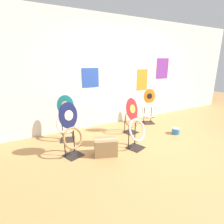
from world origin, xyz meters
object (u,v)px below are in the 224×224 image
toilet_seat_display_navy_moon (71,130)px  toilet_seat_display_white_plain (131,115)px  toilet_seat_display_crimson_swirl (135,126)px  toilet_seat_display_teal_sax (66,120)px  toilet_seat_display_orange_sun (149,108)px  paint_can (176,131)px  storage_box (106,147)px

toilet_seat_display_navy_moon → toilet_seat_display_white_plain: size_ratio=1.05×
toilet_seat_display_crimson_swirl → toilet_seat_display_teal_sax: 1.40m
toilet_seat_display_crimson_swirl → toilet_seat_display_orange_sun: bearing=40.1°
toilet_seat_display_navy_moon → paint_can: size_ratio=5.23×
toilet_seat_display_navy_moon → toilet_seat_display_white_plain: toilet_seat_display_navy_moon is taller
paint_can → toilet_seat_display_teal_sax: bearing=159.0°
toilet_seat_display_white_plain → toilet_seat_display_crimson_swirl: bearing=-117.9°
toilet_seat_display_crimson_swirl → paint_can: 1.25m
toilet_seat_display_white_plain → storage_box: toilet_seat_display_white_plain is taller
paint_can → toilet_seat_display_white_plain: bearing=146.9°
toilet_seat_display_navy_moon → toilet_seat_display_teal_sax: bearing=82.7°
toilet_seat_display_navy_moon → toilet_seat_display_crimson_swirl: toilet_seat_display_crimson_swirl is taller
toilet_seat_display_white_plain → paint_can: bearing=-33.1°
toilet_seat_display_crimson_swirl → toilet_seat_display_orange_sun: size_ratio=1.04×
paint_can → toilet_seat_display_orange_sun: bearing=94.6°
toilet_seat_display_crimson_swirl → toilet_seat_display_white_plain: bearing=62.1°
toilet_seat_display_crimson_swirl → toilet_seat_display_navy_moon: bearing=165.6°
toilet_seat_display_teal_sax → toilet_seat_display_navy_moon: bearing=-97.3°
paint_can → storage_box: bearing=-178.0°
toilet_seat_display_navy_moon → toilet_seat_display_teal_sax: (0.08, 0.66, -0.02)m
storage_box → toilet_seat_display_navy_moon: bearing=153.9°
toilet_seat_display_navy_moon → toilet_seat_display_orange_sun: size_ratio=1.04×
toilet_seat_display_white_plain → paint_can: (0.85, -0.55, -0.35)m
toilet_seat_display_white_plain → toilet_seat_display_teal_sax: (-1.37, 0.30, 0.02)m
toilet_seat_display_navy_moon → toilet_seat_display_orange_sun: bearing=16.5°
toilet_seat_display_white_plain → paint_can: toilet_seat_display_white_plain is taller
toilet_seat_display_navy_moon → toilet_seat_display_orange_sun: 2.33m
toilet_seat_display_white_plain → toilet_seat_display_teal_sax: bearing=167.7°
paint_can → toilet_seat_display_navy_moon: bearing=175.3°
toilet_seat_display_navy_moon → toilet_seat_display_orange_sun: toilet_seat_display_navy_moon is taller
toilet_seat_display_teal_sax → paint_can: 2.41m
toilet_seat_display_orange_sun → paint_can: bearing=-85.4°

